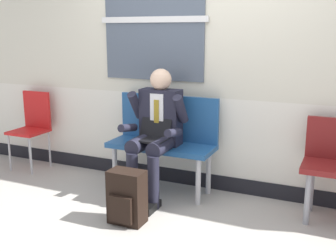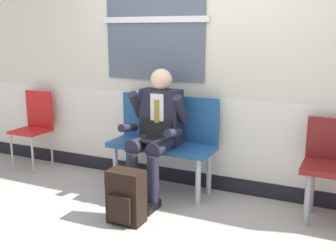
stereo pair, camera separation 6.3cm
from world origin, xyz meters
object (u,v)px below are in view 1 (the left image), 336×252
(person_seated, at_px, (155,130))
(backpack, at_px, (127,198))
(folding_chair, at_px, (33,123))
(bench_with_person, at_px, (164,136))

(person_seated, relative_size, backpack, 2.70)
(backpack, bearing_deg, folding_chair, 154.46)
(bench_with_person, bearing_deg, person_seated, -90.00)
(person_seated, distance_m, folding_chair, 1.75)
(bench_with_person, relative_size, person_seated, 0.85)
(folding_chair, bearing_deg, bench_with_person, -0.33)
(bench_with_person, height_order, backpack, bench_with_person)
(bench_with_person, relative_size, backpack, 2.30)
(backpack, bearing_deg, bench_with_person, 92.30)
(folding_chair, bearing_deg, person_seated, -7.02)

